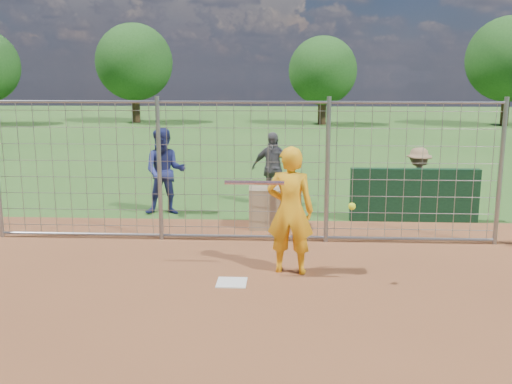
# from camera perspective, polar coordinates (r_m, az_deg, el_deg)

# --- Properties ---
(ground) EXTENTS (100.00, 100.00, 0.00)m
(ground) POSITION_cam_1_polar(r_m,az_deg,el_deg) (8.54, -2.32, -8.64)
(ground) COLOR #2D591E
(ground) RESTS_ON ground
(home_plate) EXTENTS (0.43, 0.43, 0.02)m
(home_plate) POSITION_cam_1_polar(r_m,az_deg,el_deg) (8.35, -2.44, -9.04)
(home_plate) COLOR silver
(home_plate) RESTS_ON ground
(dugout_wall) EXTENTS (2.60, 0.20, 1.10)m
(dugout_wall) POSITION_cam_1_polar(r_m,az_deg,el_deg) (12.12, 15.52, -0.31)
(dugout_wall) COLOR #11381E
(dugout_wall) RESTS_ON ground
(batter) EXTENTS (0.76, 0.55, 1.94)m
(batter) POSITION_cam_1_polar(r_m,az_deg,el_deg) (8.54, 3.44, -1.85)
(batter) COLOR #FFAC16
(batter) RESTS_ON ground
(bystander_a) EXTENTS (0.97, 0.79, 1.87)m
(bystander_a) POSITION_cam_1_polar(r_m,az_deg,el_deg) (12.39, -9.09, 2.03)
(bystander_a) COLOR navy
(bystander_a) RESTS_ON ground
(bystander_b) EXTENTS (1.08, 0.73, 1.70)m
(bystander_b) POSITION_cam_1_polar(r_m,az_deg,el_deg) (13.13, 1.63, 2.33)
(bystander_b) COLOR #56555A
(bystander_b) RESTS_ON ground
(bystander_c) EXTENTS (1.05, 0.74, 1.48)m
(bystander_c) POSITION_cam_1_polar(r_m,az_deg,el_deg) (12.55, 15.88, 0.95)
(bystander_c) COLOR #957351
(bystander_c) RESTS_ON ground
(equipment_bin) EXTENTS (0.83, 0.59, 0.80)m
(equipment_bin) POSITION_cam_1_polar(r_m,az_deg,el_deg) (11.21, 1.35, -1.60)
(equipment_bin) COLOR tan
(equipment_bin) RESTS_ON ground
(equipment_in_play) EXTENTS (1.86, 0.31, 0.36)m
(equipment_in_play) POSITION_cam_1_polar(r_m,az_deg,el_deg) (8.12, 2.16, 0.38)
(equipment_in_play) COLOR silver
(equipment_in_play) RESTS_ON ground
(backstop_fence) EXTENTS (9.08, 0.08, 2.60)m
(backstop_fence) POSITION_cam_1_polar(r_m,az_deg,el_deg) (10.15, -1.34, 1.97)
(backstop_fence) COLOR gray
(backstop_fence) RESTS_ON ground
(tree_line) EXTENTS (44.66, 6.72, 6.48)m
(tree_line) POSITION_cam_1_polar(r_m,az_deg,el_deg) (36.20, 6.91, 12.61)
(tree_line) COLOR #3F2B19
(tree_line) RESTS_ON ground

